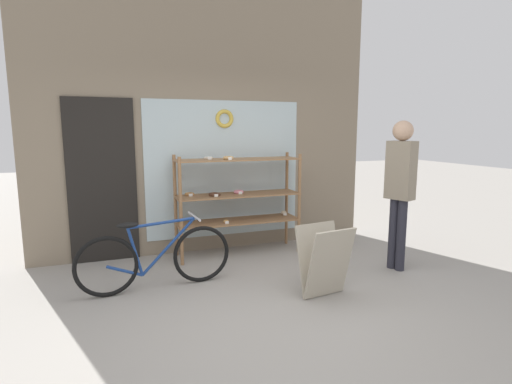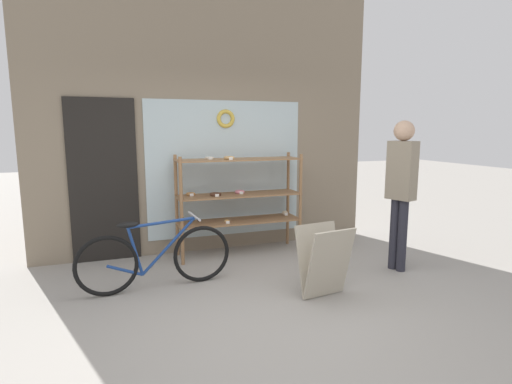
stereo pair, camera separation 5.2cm
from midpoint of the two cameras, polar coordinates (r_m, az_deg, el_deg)
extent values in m
plane|color=gray|center=(3.78, 3.07, -17.90)|extent=(30.00, 30.00, 0.00)
cube|color=gray|center=(5.64, -6.27, 11.07)|extent=(4.76, 0.08, 3.84)
cube|color=silver|center=(5.67, -4.05, 3.30)|extent=(2.22, 0.02, 1.90)
cube|color=black|center=(5.47, -20.68, 1.48)|extent=(0.84, 0.03, 2.10)
torus|color=gold|center=(5.62, -4.08, 10.40)|extent=(0.26, 0.06, 0.26)
cylinder|color=#8E6642|center=(5.06, -10.30, -2.80)|extent=(0.04, 0.04, 1.38)
cylinder|color=#8E6642|center=(5.56, 6.62, -1.66)|extent=(0.04, 0.04, 1.38)
cylinder|color=#8E6642|center=(5.47, -11.02, -1.94)|extent=(0.04, 0.04, 1.38)
cylinder|color=#8E6642|center=(5.93, 4.83, -0.96)|extent=(0.04, 0.04, 1.38)
cube|color=#8E6642|center=(5.50, -2.12, -4.14)|extent=(1.68, 0.47, 0.02)
cube|color=#8E6642|center=(5.43, -2.14, -0.39)|extent=(1.68, 0.47, 0.02)
cube|color=#8E6642|center=(5.37, -2.17, 4.68)|extent=(1.68, 0.47, 0.02)
ellipsoid|color=beige|center=(5.85, 4.40, -2.97)|extent=(0.09, 0.07, 0.06)
cube|color=white|center=(5.80, 4.61, -3.19)|extent=(0.05, 0.00, 0.04)
torus|color=beige|center=(5.34, -6.41, 4.87)|extent=(0.12, 0.12, 0.03)
cube|color=white|center=(5.27, -6.24, 4.85)|extent=(0.05, 0.00, 0.04)
torus|color=tan|center=(5.24, -3.56, 4.89)|extent=(0.14, 0.14, 0.04)
cube|color=white|center=(5.17, -3.32, 4.80)|extent=(0.05, 0.00, 0.04)
torus|color=pink|center=(5.48, -2.07, 0.03)|extent=(0.14, 0.14, 0.04)
cube|color=white|center=(5.41, -1.83, -0.13)|extent=(0.05, 0.00, 0.04)
torus|color=#B27A42|center=(5.38, -9.05, -0.28)|extent=(0.13, 0.13, 0.04)
cube|color=white|center=(5.31, -8.90, -0.40)|extent=(0.05, 0.00, 0.04)
torus|color=#4C2D1E|center=(5.30, -5.53, -0.33)|extent=(0.16, 0.16, 0.04)
cube|color=white|center=(5.22, -5.30, -0.49)|extent=(0.05, 0.00, 0.04)
ellipsoid|color=tan|center=(5.34, -3.90, -4.19)|extent=(0.07, 0.06, 0.05)
cube|color=white|center=(5.30, -3.77, -4.36)|extent=(0.05, 0.00, 0.04)
torus|color=black|center=(4.42, -20.25, -9.90)|extent=(0.64, 0.09, 0.64)
torus|color=black|center=(4.57, -7.43, -8.76)|extent=(0.64, 0.09, 0.64)
cylinder|color=navy|center=(4.45, -12.01, -7.52)|extent=(0.60, 0.07, 0.59)
cylinder|color=navy|center=(4.37, -12.93, -4.29)|extent=(0.71, 0.08, 0.07)
cylinder|color=navy|center=(4.40, -16.54, -8.15)|extent=(0.16, 0.04, 0.53)
cylinder|color=navy|center=(4.45, -17.90, -10.62)|extent=(0.37, 0.06, 0.17)
ellipsoid|color=black|center=(4.32, -17.54, -4.50)|extent=(0.23, 0.11, 0.06)
cylinder|color=#B2B2B7|center=(4.44, -8.48, -3.42)|extent=(0.06, 0.46, 0.02)
cube|color=#B2A893|center=(4.13, 10.82, -10.06)|extent=(0.52, 0.26, 0.73)
cube|color=#B2A893|center=(4.27, 9.31, -9.39)|extent=(0.52, 0.26, 0.73)
cylinder|color=#282833|center=(5.21, 19.41, -5.66)|extent=(0.11, 0.11, 0.88)
cylinder|color=#282833|center=(5.15, 20.44, -5.88)|extent=(0.11, 0.11, 0.88)
cube|color=gray|center=(5.04, 20.40, 2.90)|extent=(0.27, 0.36, 0.69)
sphere|color=tan|center=(5.02, 20.69, 8.19)|extent=(0.24, 0.24, 0.24)
camera|label=1|loc=(0.03, -89.66, 0.05)|focal=28.00mm
camera|label=2|loc=(0.03, 90.34, -0.05)|focal=28.00mm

